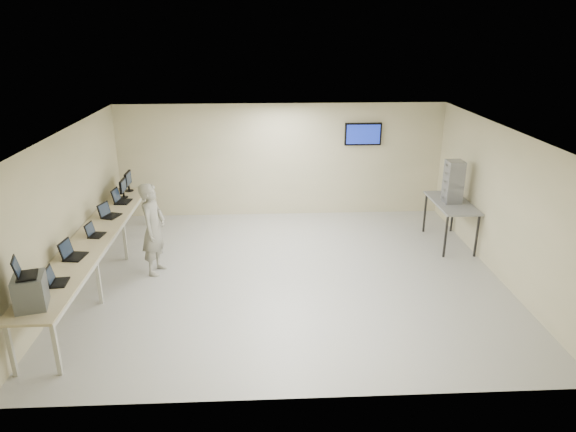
{
  "coord_description": "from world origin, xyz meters",
  "views": [
    {
      "loc": [
        -0.46,
        -8.89,
        4.52
      ],
      "look_at": [
        0.0,
        0.2,
        1.15
      ],
      "focal_mm": 32.0,
      "sensor_mm": 36.0,
      "label": 1
    }
  ],
  "objects_px": {
    "equipment_box": "(30,292)",
    "side_table": "(452,205)",
    "workbench": "(95,240)",
    "soldier": "(153,229)"
  },
  "relations": [
    {
      "from": "equipment_box",
      "to": "soldier",
      "type": "xyz_separation_m",
      "value": [
        1.09,
        2.82,
        -0.23
      ]
    },
    {
      "from": "equipment_box",
      "to": "soldier",
      "type": "bearing_deg",
      "value": 54.14
    },
    {
      "from": "equipment_box",
      "to": "side_table",
      "type": "xyz_separation_m",
      "value": [
        7.25,
        3.92,
        -0.24
      ]
    },
    {
      "from": "side_table",
      "to": "soldier",
      "type": "bearing_deg",
      "value": -169.87
    },
    {
      "from": "soldier",
      "to": "equipment_box",
      "type": "bearing_deg",
      "value": 170.72
    },
    {
      "from": "soldier",
      "to": "side_table",
      "type": "xyz_separation_m",
      "value": [
        6.16,
        1.1,
        -0.0
      ]
    },
    {
      "from": "workbench",
      "to": "soldier",
      "type": "height_order",
      "value": "soldier"
    },
    {
      "from": "equipment_box",
      "to": "side_table",
      "type": "relative_size",
      "value": 0.29
    },
    {
      "from": "equipment_box",
      "to": "soldier",
      "type": "relative_size",
      "value": 0.26
    },
    {
      "from": "equipment_box",
      "to": "side_table",
      "type": "distance_m",
      "value": 8.25
    }
  ]
}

